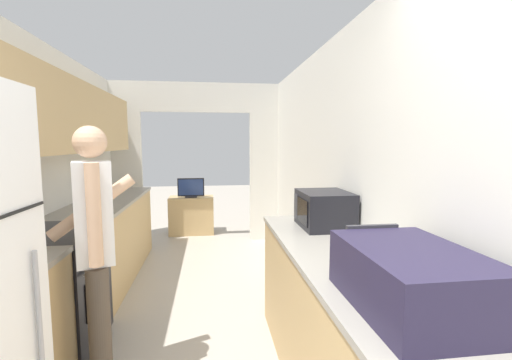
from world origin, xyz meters
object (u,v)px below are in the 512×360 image
at_px(tv_cabinet, 192,215).
at_px(range_oven, 54,291).
at_px(suitcase, 410,278).
at_px(television, 191,188).
at_px(microwave, 324,209).
at_px(person, 96,253).

bearing_deg(tv_cabinet, range_oven, -104.30).
relative_size(suitcase, television, 1.46).
height_order(range_oven, suitcase, suitcase).
bearing_deg(microwave, suitcase, -94.13).
relative_size(suitcase, tv_cabinet, 0.87).
bearing_deg(tv_cabinet, microwave, -70.68).
distance_m(microwave, television, 3.62).
relative_size(person, tv_cabinet, 2.22).
distance_m(suitcase, microwave, 1.32).
relative_size(range_oven, person, 0.63).
height_order(person, microwave, person).
height_order(tv_cabinet, television, television).
xyz_separation_m(person, tv_cabinet, (0.37, 3.81, -0.58)).
bearing_deg(television, range_oven, -104.47).
bearing_deg(person, television, -24.74).
distance_m(tv_cabinet, television, 0.49).
distance_m(range_oven, television, 3.40).
height_order(suitcase, tv_cabinet, suitcase).
xyz_separation_m(suitcase, tv_cabinet, (-1.11, 4.76, -0.73)).
bearing_deg(suitcase, person, 147.41).
height_order(range_oven, person, person).
distance_m(person, television, 3.78).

